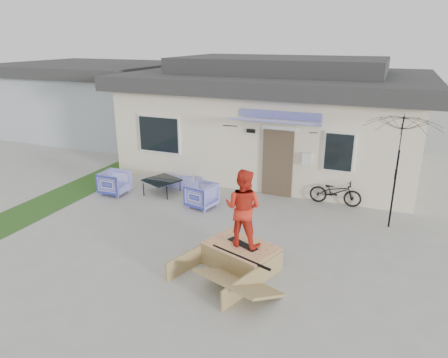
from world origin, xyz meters
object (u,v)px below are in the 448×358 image
at_px(armchair_left, 115,181).
at_px(coffee_table, 162,186).
at_px(patio_umbrella, 397,163).
at_px(skater, 243,207).
at_px(loveseat, 180,178).
at_px(armchair_right, 201,194).
at_px(skate_ramp, 241,256).
at_px(bicycle, 336,189).
at_px(skateboard, 242,244).

xyz_separation_m(armchair_left, coffee_table, (1.37, 0.60, -0.18)).
bearing_deg(armchair_left, patio_umbrella, -86.40).
bearing_deg(skater, loveseat, -44.81).
xyz_separation_m(loveseat, coffee_table, (-0.20, -0.86, -0.04)).
bearing_deg(patio_umbrella, armchair_right, -172.81).
bearing_deg(loveseat, skate_ramp, 122.42).
height_order(armchair_right, bicycle, bicycle).
bearing_deg(armchair_right, skater, 51.68).
bearing_deg(skateboard, armchair_left, -179.79).
relative_size(bicycle, patio_umbrella, 0.69).
bearing_deg(patio_umbrella, armchair_left, -174.91).
bearing_deg(bicycle, skateboard, 162.27).
distance_m(loveseat, skateboard, 5.47).
relative_size(armchair_left, skate_ramp, 0.41).
bearing_deg(skate_ramp, skater, 90.00).
bearing_deg(skateboard, bicycle, 98.69).
xyz_separation_m(coffee_table, skate_ramp, (3.87, -3.22, 0.02)).
distance_m(patio_umbrella, skateboard, 4.58).
relative_size(coffee_table, bicycle, 0.62).
distance_m(armchair_right, patio_umbrella, 5.38).
distance_m(armchair_left, coffee_table, 1.51).
height_order(bicycle, skate_ramp, bicycle).
relative_size(patio_umbrella, skateboard, 2.81).
bearing_deg(armchair_right, armchair_left, -77.04).
bearing_deg(skater, patio_umbrella, -128.77).
height_order(coffee_table, skate_ramp, skate_ramp).
relative_size(loveseat, armchair_right, 1.74).
height_order(armchair_left, coffee_table, armchair_left).
height_order(armchair_left, skater, skater).
relative_size(armchair_left, bicycle, 0.54).
height_order(patio_umbrella, skate_ramp, patio_umbrella).
bearing_deg(coffee_table, skate_ramp, -39.77).
relative_size(armchair_left, skateboard, 1.04).
xyz_separation_m(armchair_left, patio_umbrella, (8.18, 0.73, 1.34)).
bearing_deg(loveseat, coffee_table, 67.31).
bearing_deg(coffee_table, skater, -39.24).
bearing_deg(loveseat, armchair_right, 126.67).
distance_m(loveseat, patio_umbrella, 6.81).
distance_m(armchair_right, skate_ramp, 3.50).
relative_size(loveseat, coffee_table, 1.47).
bearing_deg(armchair_right, patio_umbrella, 108.66).
distance_m(armchair_right, coffee_table, 1.74).
bearing_deg(patio_umbrella, bicycle, 146.43).
bearing_deg(coffee_table, armchair_right, -17.68).
height_order(armchair_right, patio_umbrella, patio_umbrella).
bearing_deg(skate_ramp, armchair_left, 172.18).
bearing_deg(skater, skate_ramp, 74.07).
distance_m(bicycle, skater, 4.63).
relative_size(patio_umbrella, skate_ramp, 1.11).
bearing_deg(skate_ramp, bicycle, 91.12).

